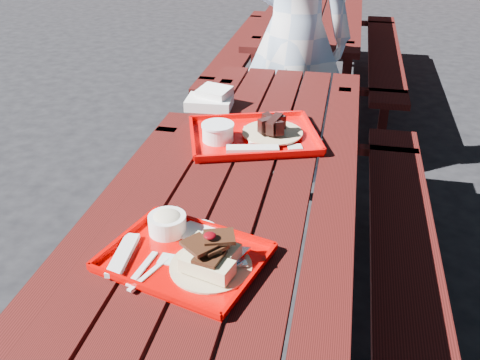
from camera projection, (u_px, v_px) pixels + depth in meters
The scene contains 7 objects.
ground at pixel (247, 333), 2.23m from camera, with size 60.00×60.00×0.00m, color black.
picnic_table_near at pixel (248, 222), 1.96m from camera, with size 1.41×2.40×0.75m.
picnic_table_far at pixel (313, 32), 4.34m from camera, with size 1.41×2.40×0.75m.
near_tray at pixel (188, 248), 1.45m from camera, with size 0.48×0.42×0.13m.
far_tray at pixel (252, 134), 2.11m from camera, with size 0.59×0.52×0.08m.
white_cloth at pixel (211, 100), 2.41m from camera, with size 0.21×0.18×0.08m.
person at pixel (295, 34), 3.03m from camera, with size 0.64×0.42×1.77m, color #9DB6D2.
Camera 1 is at (0.30, -1.60, 1.66)m, focal length 40.00 mm.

